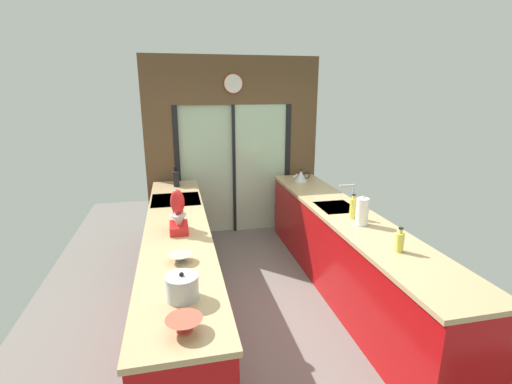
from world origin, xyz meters
The scene contains 15 objects.
ground_plane centered at (0.00, 0.60, -0.01)m, with size 5.04×7.60×0.02m, color slate.
back_wall_unit centered at (0.00, 2.40, 1.52)m, with size 2.64×0.12×2.70m.
left_counter_run centered at (-0.91, 0.13, 0.47)m, with size 0.62×3.80×0.92m.
right_counter_run centered at (0.91, 0.30, 0.46)m, with size 0.62×3.80×0.92m.
sink_faucet centered at (1.06, 0.55, 1.09)m, with size 0.19×0.02×0.26m.
oven_range centered at (-0.91, 1.25, 0.46)m, with size 0.60×0.60×0.92m.
mixing_bowl_near centered at (-0.89, -1.37, 0.96)m, with size 0.21×0.21×0.08m.
mixing_bowl_far centered at (-0.89, -0.48, 0.95)m, with size 0.19×0.19×0.06m.
knife_block centered at (-0.89, 1.93, 1.03)m, with size 0.08×0.14×0.28m.
stand_mixer centered at (-0.89, 0.16, 1.08)m, with size 0.17×0.27×0.42m.
stock_pot centered at (-0.89, -1.02, 1.00)m, with size 0.22×0.22×0.19m.
kettle centered at (0.89, 1.79, 1.00)m, with size 0.26×0.19×0.18m.
soap_bottle_near centered at (0.89, -0.68, 1.01)m, with size 0.07×0.07×0.21m.
soap_bottle_far centered at (0.89, 0.15, 1.03)m, with size 0.07×0.07×0.26m.
paper_towel_roll centered at (0.89, -0.04, 1.06)m, with size 0.14×0.14×0.30m.
Camera 1 is at (-0.88, -3.19, 2.23)m, focal length 25.89 mm.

